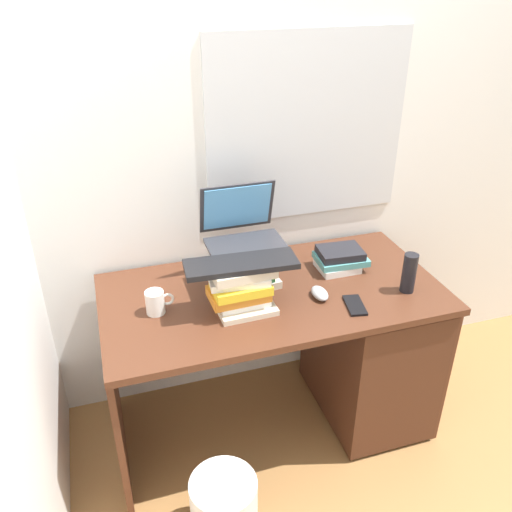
{
  "coord_description": "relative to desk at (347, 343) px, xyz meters",
  "views": [
    {
      "loc": [
        -0.62,
        -1.73,
        1.92
      ],
      "look_at": [
        -0.07,
        -0.01,
        0.91
      ],
      "focal_mm": 37.6,
      "sensor_mm": 36.0,
      "label": 1
    }
  ],
  "objects": [
    {
      "name": "ground_plane",
      "position": [
        -0.35,
        0.03,
        -0.4
      ],
      "size": [
        6.0,
        6.0,
        0.0
      ],
      "primitive_type": "plane",
      "color": "olive"
    },
    {
      "name": "wastebasket",
      "position": [
        -0.7,
        -0.46,
        -0.26
      ],
      "size": [
        0.25,
        0.25,
        0.29
      ],
      "primitive_type": "cylinder",
      "color": "silver",
      "rests_on": "ground"
    },
    {
      "name": "mug",
      "position": [
        -0.82,
        0.02,
        0.38
      ],
      "size": [
        0.11,
        0.07,
        0.09
      ],
      "color": "white",
      "rests_on": "desk"
    },
    {
      "name": "book_stack_tall",
      "position": [
        -0.44,
        0.1,
        0.42
      ],
      "size": [
        0.25,
        0.19,
        0.17
      ],
      "color": "beige",
      "rests_on": "desk"
    },
    {
      "name": "book_stack_side",
      "position": [
        -0.01,
        0.11,
        0.38
      ],
      "size": [
        0.22,
        0.16,
        0.09
      ],
      "color": "white",
      "rests_on": "desk"
    },
    {
      "name": "book_stack_keyboard_riser",
      "position": [
        -0.51,
        -0.06,
        0.42
      ],
      "size": [
        0.25,
        0.18,
        0.19
      ],
      "color": "beige",
      "rests_on": "desk"
    },
    {
      "name": "computer_mouse",
      "position": [
        -0.19,
        -0.07,
        0.35
      ],
      "size": [
        0.06,
        0.1,
        0.04
      ],
      "primitive_type": "ellipsoid",
      "color": "#A5A8AD",
      "rests_on": "desk"
    },
    {
      "name": "desk",
      "position": [
        0.0,
        0.0,
        0.0
      ],
      "size": [
        1.38,
        0.71,
        0.73
      ],
      "color": "#4C2819",
      "rests_on": "ground"
    },
    {
      "name": "water_bottle",
      "position": [
        0.17,
        -0.13,
        0.42
      ],
      "size": [
        0.06,
        0.06,
        0.17
      ],
      "primitive_type": "cylinder",
      "color": "black",
      "rests_on": "desk"
    },
    {
      "name": "cell_phone",
      "position": [
        -0.08,
        -0.17,
        0.34
      ],
      "size": [
        0.09,
        0.15,
        0.01
      ],
      "primitive_type": "cube",
      "rotation": [
        0.0,
        0.0,
        -0.19
      ],
      "color": "black",
      "rests_on": "desk"
    },
    {
      "name": "laptop",
      "position": [
        -0.44,
        0.16,
        0.56
      ],
      "size": [
        0.31,
        0.29,
        0.23
      ],
      "color": "#2D2D33",
      "rests_on": "book_stack_tall"
    },
    {
      "name": "wall_back",
      "position": [
        -0.35,
        0.42,
        0.9
      ],
      "size": [
        6.0,
        0.06,
        2.6
      ],
      "color": "white",
      "rests_on": "ground"
    },
    {
      "name": "keyboard",
      "position": [
        -0.5,
        -0.05,
        0.53
      ],
      "size": [
        0.43,
        0.17,
        0.02
      ],
      "primitive_type": "cube",
      "rotation": [
        0.0,
        0.0,
        -0.07
      ],
      "color": "black",
      "rests_on": "book_stack_keyboard_riser"
    }
  ]
}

